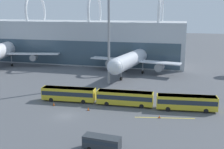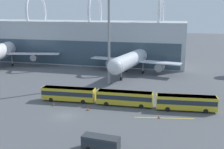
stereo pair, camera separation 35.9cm
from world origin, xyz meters
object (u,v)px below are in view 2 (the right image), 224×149
airliner_at_gate_near (1,51)px  airliner_at_gate_far (134,58)px  shuttle_bus_0 (68,93)px  traffic_cone_2 (54,104)px  service_van_foreground (101,142)px  floodlight_mast (109,20)px  shuttle_bus_1 (125,97)px  traffic_cone_0 (159,117)px  shuttle_bus_2 (186,102)px  traffic_cone_1 (88,109)px

airliner_at_gate_near → airliner_at_gate_far: airliner_at_gate_far is taller
shuttle_bus_0 → traffic_cone_2: shuttle_bus_0 is taller
shuttle_bus_0 → traffic_cone_2: 4.64m
service_van_foreground → floodlight_mast: 43.66m
shuttle_bus_1 → floodlight_mast: 25.78m
traffic_cone_0 → traffic_cone_2: traffic_cone_2 is taller
floodlight_mast → shuttle_bus_2: bearing=-38.8°
shuttle_bus_0 → shuttle_bus_1: 13.50m
traffic_cone_0 → traffic_cone_1: (-15.27, 0.61, 0.06)m
airliner_at_gate_far → floodlight_mast: floodlight_mast is taller
traffic_cone_2 → traffic_cone_1: bearing=-6.0°
shuttle_bus_0 → traffic_cone_1: shuttle_bus_0 is taller
service_van_foreground → traffic_cone_2: bearing=138.3°
airliner_at_gate_near → traffic_cone_1: airliner_at_gate_near is taller
shuttle_bus_0 → shuttle_bus_2: bearing=-2.7°
airliner_at_gate_near → shuttle_bus_1: (54.60, -31.57, -3.95)m
shuttle_bus_2 → traffic_cone_0: size_ratio=21.94×
traffic_cone_2 → shuttle_bus_1: bearing=15.2°
airliner_at_gate_far → shuttle_bus_0: bearing=-6.1°
airliner_at_gate_near → floodlight_mast: 49.68m
shuttle_bus_2 → traffic_cone_0: bearing=-137.3°
service_van_foreground → floodlight_mast: size_ratio=0.20×
airliner_at_gate_far → traffic_cone_1: size_ratio=49.27×
airliner_at_gate_near → airliner_at_gate_far: bearing=79.1°
airliner_at_gate_far → traffic_cone_1: 38.47m
shuttle_bus_1 → shuttle_bus_2: bearing=-1.6°
traffic_cone_0 → shuttle_bus_2: bearing=48.8°
airliner_at_gate_near → traffic_cone_2: bearing=35.1°
shuttle_bus_1 → airliner_at_gate_far: bearing=94.4°
shuttle_bus_2 → floodlight_mast: (-22.01, 17.69, 16.48)m
airliner_at_gate_near → shuttle_bus_2: size_ratio=3.39×
traffic_cone_0 → traffic_cone_2: 23.86m
traffic_cone_0 → traffic_cone_1: traffic_cone_1 is taller
shuttle_bus_1 → floodlight_mast: (-8.51, 17.90, 16.48)m
airliner_at_gate_far → airliner_at_gate_near: bearing=-78.7°
traffic_cone_0 → shuttle_bus_1: bearing=145.4°
shuttle_bus_0 → floodlight_mast: 25.07m
shuttle_bus_2 → service_van_foreground: 24.87m
shuttle_bus_1 → traffic_cone_2: (-15.52, -4.21, -1.53)m
service_van_foreground → shuttle_bus_2: bearing=63.7°
shuttle_bus_1 → service_van_foreground: size_ratio=2.14×
traffic_cone_2 → airliner_at_gate_near: bearing=137.5°
shuttle_bus_2 → service_van_foreground: shuttle_bus_2 is taller
floodlight_mast → traffic_cone_0: 34.19m
traffic_cone_0 → traffic_cone_2: (-23.81, 1.52, 0.11)m
shuttle_bus_0 → traffic_cone_0: shuttle_bus_0 is taller
shuttle_bus_2 → traffic_cone_2: (-29.02, -4.42, -1.53)m
airliner_at_gate_near → shuttle_bus_2: 75.07m
service_van_foreground → floodlight_mast: (-9.33, 39.08, 17.08)m
service_van_foreground → floodlight_mast: bearing=107.8°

